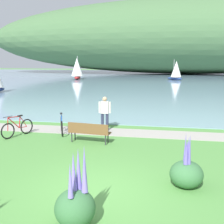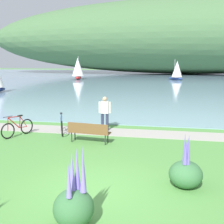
% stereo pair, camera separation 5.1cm
% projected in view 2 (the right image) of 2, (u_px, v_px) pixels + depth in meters
% --- Properties ---
extents(ground_plane, '(200.00, 200.00, 0.00)m').
position_uv_depth(ground_plane, '(93.00, 191.00, 7.49)').
color(ground_plane, '#518E42').
extents(bay_water, '(180.00, 80.00, 0.04)m').
position_uv_depth(bay_water, '(155.00, 78.00, 53.61)').
color(bay_water, '#7A99B2').
rests_on(bay_water, ground).
extents(distant_hillside, '(102.31, 28.00, 17.96)m').
position_uv_depth(distant_hillside, '(188.00, 37.00, 67.83)').
color(distant_hillside, '#42663D').
rests_on(distant_hillside, bay_water).
extents(shoreline_path, '(60.00, 1.50, 0.01)m').
position_uv_depth(shoreline_path, '(125.00, 133.00, 13.52)').
color(shoreline_path, '#A39E93').
rests_on(shoreline_path, ground).
extents(park_bench_near_camera, '(1.84, 0.69, 0.88)m').
position_uv_depth(park_bench_near_camera, '(89.00, 131.00, 11.78)').
color(park_bench_near_camera, brown).
rests_on(park_bench_near_camera, ground).
extents(bicycle_leaning_near_bench, '(0.75, 1.65, 1.01)m').
position_uv_depth(bicycle_leaning_near_bench, '(18.00, 128.00, 12.84)').
color(bicycle_leaning_near_bench, black).
rests_on(bicycle_leaning_near_bench, ground).
extents(bicycle_beside_path, '(0.72, 1.66, 1.01)m').
position_uv_depth(bicycle_beside_path, '(62.00, 125.00, 13.34)').
color(bicycle_beside_path, black).
rests_on(bicycle_beside_path, ground).
extents(person_at_shoreline, '(0.61, 0.24, 1.71)m').
position_uv_depth(person_at_shoreline, '(105.00, 111.00, 13.74)').
color(person_at_shoreline, '#282D47').
rests_on(person_at_shoreline, ground).
extents(echium_bush_beside_closest, '(0.92, 0.92, 1.54)m').
position_uv_depth(echium_bush_beside_closest, '(186.00, 172.00, 7.67)').
color(echium_bush_beside_closest, '#386B3D').
rests_on(echium_bush_beside_closest, ground).
extents(echium_bush_mid_cluster, '(0.87, 0.87, 1.72)m').
position_uv_depth(echium_bush_mid_cluster, '(74.00, 204.00, 5.86)').
color(echium_bush_mid_cluster, '#386B3D').
rests_on(echium_bush_mid_cluster, ground).
extents(sailboat_mid_bay, '(2.37, 3.62, 4.12)m').
position_uv_depth(sailboat_mid_bay, '(78.00, 68.00, 49.60)').
color(sailboat_mid_bay, '#B22323').
rests_on(sailboat_mid_bay, bay_water).
extents(sailboat_toward_hillside, '(2.89, 2.76, 3.55)m').
position_uv_depth(sailboat_toward_hillside, '(177.00, 70.00, 47.73)').
color(sailboat_toward_hillside, navy).
rests_on(sailboat_toward_hillside, bay_water).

